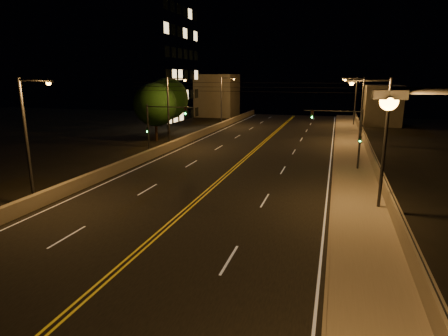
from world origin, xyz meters
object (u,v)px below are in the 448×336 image
(streetlight_4, at_px, (29,133))
(tree_0, at_px, (155,105))
(streetlight_2, at_px, (359,106))
(tree_1, at_px, (168,99))
(traffic_signal_left, at_px, (157,124))
(traffic_signal_right, at_px, (348,132))
(streetlight_6, at_px, (223,98))
(streetlight_3, at_px, (354,98))
(building_tower, at_px, (118,45))
(streetlight_5, at_px, (171,107))
(streetlight_1, at_px, (380,136))

(streetlight_4, relative_size, tree_0, 1.09)
(streetlight_2, distance_m, tree_0, 25.85)
(tree_1, bearing_deg, traffic_signal_left, -68.69)
(streetlight_4, distance_m, traffic_signal_left, 15.70)
(streetlight_4, distance_m, traffic_signal_right, 25.27)
(streetlight_6, bearing_deg, streetlight_4, -90.00)
(traffic_signal_left, bearing_deg, streetlight_3, 58.93)
(building_tower, distance_m, tree_0, 22.26)
(streetlight_5, xyz_separation_m, traffic_signal_right, (19.84, -5.91, -1.26))
(streetlight_1, bearing_deg, streetlight_4, -166.30)
(streetlight_3, height_order, streetlight_5, same)
(traffic_signal_right, relative_size, traffic_signal_left, 1.00)
(streetlight_6, relative_size, tree_1, 1.00)
(streetlight_4, bearing_deg, streetlight_1, 13.70)
(tree_0, bearing_deg, streetlight_6, 77.00)
(streetlight_4, bearing_deg, streetlight_3, 66.50)
(streetlight_5, relative_size, tree_1, 1.00)
(tree_1, bearing_deg, streetlight_6, 64.05)
(streetlight_2, distance_m, streetlight_4, 37.05)
(traffic_signal_left, height_order, tree_0, tree_0)
(streetlight_5, bearing_deg, streetlight_4, -90.00)
(streetlight_2, xyz_separation_m, traffic_signal_right, (-1.56, -14.64, -1.26))
(tree_0, bearing_deg, traffic_signal_left, -62.42)
(streetlight_2, distance_m, tree_1, 26.73)
(streetlight_3, bearing_deg, traffic_signal_right, -92.65)
(streetlight_3, height_order, traffic_signal_left, streetlight_3)
(traffic_signal_right, relative_size, building_tower, 0.20)
(streetlight_3, relative_size, streetlight_4, 1.00)
(streetlight_4, xyz_separation_m, building_tower, (-18.12, 40.26, 8.86))
(streetlight_3, height_order, streetlight_4, same)
(tree_0, bearing_deg, tree_1, 100.79)
(streetlight_6, distance_m, tree_0, 17.85)
(traffic_signal_left, bearing_deg, building_tower, 128.03)
(streetlight_6, bearing_deg, streetlight_3, 16.39)
(traffic_signal_left, bearing_deg, streetlight_1, -27.18)
(streetlight_6, xyz_separation_m, traffic_signal_left, (1.16, -27.30, -1.26))
(streetlight_2, height_order, streetlight_6, same)
(streetlight_6, bearing_deg, traffic_signal_left, -87.57)
(streetlight_2, bearing_deg, streetlight_3, 90.00)
(traffic_signal_right, relative_size, tree_1, 0.68)
(streetlight_5, distance_m, tree_1, 11.80)
(streetlight_1, relative_size, traffic_signal_left, 1.48)
(streetlight_4, height_order, tree_0, streetlight_4)
(streetlight_3, xyz_separation_m, streetlight_6, (-21.40, -6.29, 0.00))
(building_tower, relative_size, tree_0, 3.75)
(streetlight_1, distance_m, traffic_signal_right, 10.58)
(streetlight_1, relative_size, building_tower, 0.29)
(streetlight_3, distance_m, streetlight_4, 53.65)
(streetlight_2, relative_size, streetlight_4, 1.00)
(tree_0, bearing_deg, streetlight_1, -38.61)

